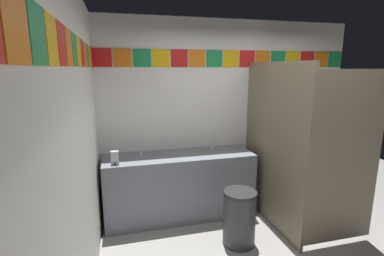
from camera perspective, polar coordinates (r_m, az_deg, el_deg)
wall_back at (r=4.20m, az=7.27°, el=2.82°), size 3.67×0.09×2.64m
wall_side at (r=2.33m, az=-22.05°, el=-5.45°), size 0.09×3.20×2.64m
vanity_counter at (r=3.92m, az=-2.48°, el=-11.29°), size 1.96×0.59×0.87m
faucet_left at (r=3.77m, az=-10.15°, el=-4.69°), size 0.04×0.10×0.14m
faucet_right at (r=3.96m, az=4.14°, el=-3.72°), size 0.04×0.10×0.14m
soap_dispenser at (r=3.50m, az=-15.17°, el=-5.77°), size 0.09×0.09×0.16m
stall_divider at (r=3.61m, az=20.09°, el=-4.18°), size 0.92×1.44×2.06m
toilet at (r=4.57m, az=20.13°, el=-10.43°), size 0.39×0.49×0.74m
trash_bin at (r=3.43m, az=9.43°, el=-17.27°), size 0.37×0.37×0.64m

